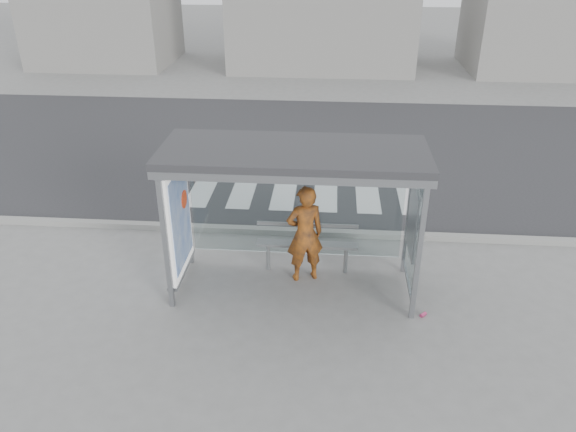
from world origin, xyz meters
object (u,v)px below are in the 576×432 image
object	(u,v)px
soda_can	(423,315)
bench	(307,244)
person	(305,234)
bus_shelter	(271,184)

from	to	relation	value
soda_can	bench	bearing A→B (deg)	147.93
person	soda_can	size ratio (longest dim) A/B	15.60
bus_shelter	bench	xyz separation A→B (m)	(0.58, 0.52, -1.42)
person	soda_can	world-z (taller)	person
bus_shelter	soda_can	distance (m)	3.31
bench	soda_can	xyz separation A→B (m)	(1.99, -1.25, -0.53)
bus_shelter	bench	distance (m)	1.62
bus_shelter	person	xyz separation A→B (m)	(0.55, 0.27, -1.07)
bench	soda_can	bearing A→B (deg)	-32.07
person	soda_can	distance (m)	2.42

